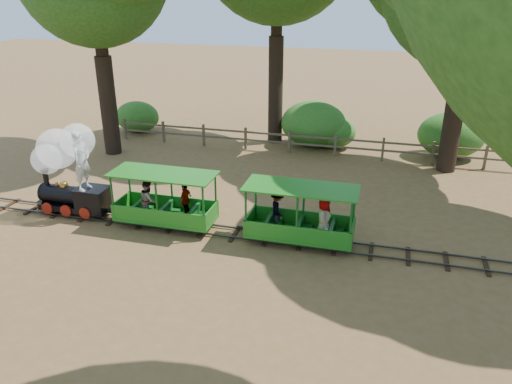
% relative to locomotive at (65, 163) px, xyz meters
% --- Properties ---
extents(ground, '(90.00, 90.00, 0.00)m').
position_rel_locomotive_xyz_m(ground, '(6.56, -0.06, -1.74)').
color(ground, olive).
rests_on(ground, ground).
extents(track, '(22.00, 1.00, 0.10)m').
position_rel_locomotive_xyz_m(track, '(6.56, -0.06, -1.68)').
color(track, '#3F3D3A').
rests_on(track, ground).
extents(locomotive, '(2.68, 1.26, 3.08)m').
position_rel_locomotive_xyz_m(locomotive, '(0.00, 0.00, 0.00)').
color(locomotive, black).
rests_on(locomotive, ground).
extents(carriage_front, '(3.18, 1.30, 1.65)m').
position_rel_locomotive_xyz_m(carriage_front, '(3.34, -0.10, -1.00)').
color(carriage_front, '#207B1B').
rests_on(carriage_front, track).
extents(carriage_rear, '(3.18, 1.36, 1.65)m').
position_rel_locomotive_xyz_m(carriage_rear, '(7.52, -0.04, -0.99)').
color(carriage_rear, '#207B1B').
rests_on(carriage_rear, track).
extents(fence, '(18.10, 0.10, 1.00)m').
position_rel_locomotive_xyz_m(fence, '(6.56, 7.94, -1.16)').
color(fence, brown).
rests_on(fence, ground).
extents(shrub_west, '(2.21, 1.70, 1.53)m').
position_rel_locomotive_xyz_m(shrub_west, '(-2.44, 9.24, -0.98)').
color(shrub_west, '#2D6B1E').
rests_on(shrub_west, ground).
extents(shrub_mid_w, '(2.99, 2.30, 2.07)m').
position_rel_locomotive_xyz_m(shrub_mid_w, '(6.41, 9.24, -0.71)').
color(shrub_mid_w, '#2D6B1E').
rests_on(shrub_mid_w, ground).
extents(shrub_mid_e, '(2.11, 1.62, 1.46)m').
position_rel_locomotive_xyz_m(shrub_mid_e, '(7.27, 9.24, -1.02)').
color(shrub_mid_e, '#2D6B1E').
rests_on(shrub_mid_e, ground).
extents(shrub_east, '(2.77, 2.13, 1.92)m').
position_rel_locomotive_xyz_m(shrub_east, '(12.30, 9.24, -0.79)').
color(shrub_east, '#2D6B1E').
rests_on(shrub_east, ground).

